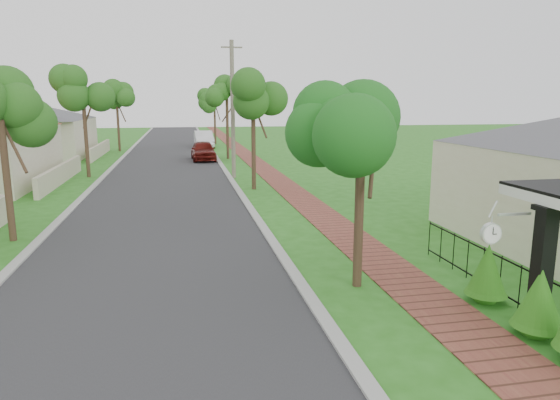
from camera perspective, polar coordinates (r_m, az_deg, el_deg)
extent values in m
plane|color=#286A19|center=(10.13, 1.86, -14.57)|extent=(160.00, 160.00, 0.00)
cube|color=#28282B|center=(29.23, -12.91, 2.26)|extent=(7.00, 120.00, 0.02)
cube|color=#9E9E99|center=(29.34, -5.77, 2.52)|extent=(0.30, 120.00, 0.10)
cube|color=#9E9E99|center=(29.57, -20.00, 1.96)|extent=(0.30, 120.00, 0.10)
cube|color=brown|center=(29.70, -0.77, 2.68)|extent=(1.50, 120.00, 0.03)
cube|color=black|center=(10.78, 27.74, -7.10)|extent=(0.30, 0.30, 2.52)
cube|color=black|center=(11.16, 27.20, -12.68)|extent=(0.48, 0.48, 0.24)
cube|color=black|center=(10.49, 28.33, -0.84)|extent=(0.42, 0.42, 0.10)
cube|color=black|center=(11.82, 25.90, -6.96)|extent=(0.03, 8.00, 0.03)
cube|color=black|center=(12.08, 25.57, -10.57)|extent=(0.03, 8.00, 0.03)
cylinder|color=black|center=(11.47, 27.72, -10.04)|extent=(0.02, 0.02, 1.00)
cylinder|color=black|center=(11.96, 25.72, -9.01)|extent=(0.02, 0.02, 1.00)
cylinder|color=black|center=(12.46, 23.88, -8.05)|extent=(0.02, 0.02, 1.00)
cylinder|color=black|center=(12.98, 22.19, -7.16)|extent=(0.02, 0.02, 1.00)
cylinder|color=black|center=(13.51, 20.65, -6.34)|extent=(0.02, 0.02, 1.00)
cylinder|color=black|center=(14.05, 19.22, -5.57)|extent=(0.02, 0.02, 1.00)
cylinder|color=black|center=(14.60, 17.91, -4.86)|extent=(0.02, 0.02, 1.00)
cylinder|color=black|center=(15.17, 16.69, -4.20)|extent=(0.02, 0.02, 1.00)
cylinder|color=#382619|center=(25.23, -3.05, 6.35)|extent=(0.22, 0.22, 4.55)
sphere|color=#155116|center=(25.14, -3.10, 11.82)|extent=(1.70, 1.70, 1.70)
cylinder|color=#382619|center=(39.09, -6.03, 8.28)|extent=(0.22, 0.22, 4.90)
sphere|color=#155116|center=(39.05, -6.11, 12.08)|extent=(1.70, 1.70, 1.70)
cylinder|color=#382619|center=(53.05, -7.45, 8.63)|extent=(0.22, 0.22, 4.20)
sphere|color=#155116|center=(53.00, -7.51, 11.03)|extent=(1.70, 1.70, 1.70)
cylinder|color=#382619|center=(17.90, -28.73, 1.86)|extent=(0.22, 0.22, 3.85)
sphere|color=#155116|center=(17.73, -29.35, 8.35)|extent=(1.60, 1.60, 1.60)
cylinder|color=#382619|center=(31.41, -21.31, 6.88)|extent=(0.22, 0.22, 4.90)
sphere|color=#155116|center=(31.36, -21.65, 11.60)|extent=(1.70, 1.70, 1.70)
cylinder|color=#382619|center=(47.24, -18.00, 8.09)|extent=(0.22, 0.22, 4.55)
sphere|color=#155116|center=(47.19, -18.18, 11.00)|extent=(1.70, 1.70, 1.70)
sphere|color=#175E12|center=(10.94, 27.31, -12.21)|extent=(0.75, 0.75, 0.75)
cone|color=#175E12|center=(10.75, 27.57, -9.61)|extent=(0.85, 0.85, 1.06)
sphere|color=#175E12|center=(12.17, 22.45, -9.46)|extent=(0.71, 0.71, 0.71)
cone|color=#175E12|center=(12.00, 22.64, -7.10)|extent=(0.80, 0.80, 1.05)
cube|color=#BFB299|center=(29.86, -23.76, 2.74)|extent=(0.25, 10.00, 1.00)
cube|color=beige|center=(44.87, -28.12, 6.19)|extent=(11.00, 10.00, 3.00)
pyramid|color=#4C4C51|center=(44.78, -28.39, 9.11)|extent=(15.56, 15.56, 1.60)
cube|color=#BFB299|center=(43.55, -19.89, 5.40)|extent=(0.25, 10.00, 1.00)
imported|color=#5A110D|center=(38.33, -8.76, 5.59)|extent=(1.86, 4.37, 1.47)
imported|color=white|center=(49.06, -8.71, 6.86)|extent=(1.81, 4.87, 1.59)
cylinder|color=#382619|center=(11.90, 9.05, -0.83)|extent=(0.22, 0.22, 3.90)
sphere|color=#1F651D|center=(11.65, 9.36, 9.14)|extent=(1.94, 1.94, 1.94)
cylinder|color=#756C5B|center=(29.04, -5.42, 10.13)|extent=(0.24, 0.24, 7.77)
cube|color=#756C5B|center=(29.18, -5.55, 16.98)|extent=(1.20, 0.08, 0.08)
cube|color=silver|center=(10.59, 25.22, -1.47)|extent=(0.70, 0.05, 0.05)
cylinder|color=silver|center=(10.35, 23.04, -2.47)|extent=(0.02, 0.02, 0.30)
cylinder|color=silver|center=(10.40, 22.96, -3.53)|extent=(0.42, 0.10, 0.42)
cylinder|color=white|center=(10.35, 23.13, -3.61)|extent=(0.36, 0.01, 0.36)
cylinder|color=white|center=(10.44, 22.79, -3.46)|extent=(0.36, 0.01, 0.36)
cube|color=black|center=(10.33, 23.18, -3.27)|extent=(0.01, 0.01, 0.14)
cube|color=black|center=(10.37, 23.34, -3.60)|extent=(0.09, 0.01, 0.02)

